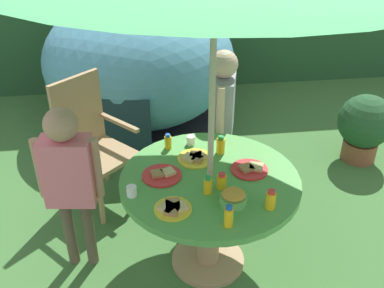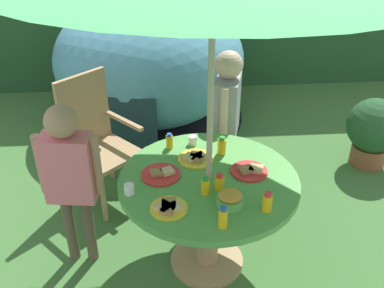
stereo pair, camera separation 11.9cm
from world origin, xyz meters
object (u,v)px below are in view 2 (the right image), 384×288
Objects in this scene: potted_plant at (374,130)px; juice_bottle_mid_right at (205,186)px; garden_table at (208,199)px; juice_bottle_back_edge at (219,182)px; snack_bowl at (230,199)px; plate_far_left at (196,158)px; juice_bottle_center_back at (222,146)px; wooden_chair at (95,135)px; child_in_grey_shirt at (227,107)px; juice_bottle_center_front at (267,202)px; plate_front_edge at (250,170)px; juice_bottle_far_right at (223,218)px; dome_tent at (150,59)px; child_in_pink_shirt at (69,168)px; juice_bottle_near_left at (170,141)px; cup_far at (193,140)px; cup_near at (129,189)px; plate_mid_left at (161,174)px; plate_near_right at (169,207)px.

juice_bottle_mid_right is at bearing -142.55° from potted_plant.
juice_bottle_back_edge reaches higher than garden_table.
plate_far_left is (-0.15, 0.47, -0.03)m from snack_bowl.
juice_bottle_mid_right is at bearing -109.86° from juice_bottle_center_back.
child_in_grey_shirt is at bearing -44.78° from wooden_chair.
plate_front_edge is at bearing 93.48° from juice_bottle_center_front.
potted_plant is 4.88× the size of juice_bottle_far_right.
dome_tent reaches higher than child_in_grey_shirt.
juice_bottle_mid_right reaches higher than plate_front_edge.
child_in_pink_shirt is 0.80m from plate_far_left.
dome_tent reaches higher than juice_bottle_mid_right.
garden_table is 0.48m from juice_bottle_center_front.
wooden_chair is 1.55m from juice_bottle_far_right.
cup_far is (0.16, 0.03, -0.02)m from juice_bottle_near_left.
juice_bottle_near_left is at bearing 109.94° from juice_bottle_mid_right.
dome_tent reaches higher than cup_near.
plate_far_left is at bearing -9.94° from child_in_grey_shirt.
wooden_chair is 8.59× the size of juice_bottle_center_front.
juice_bottle_near_left is at bearing -72.50° from dome_tent.
juice_bottle_near_left is 0.87× the size of juice_bottle_center_back.
dome_tent is at bearing 92.31° from plate_mid_left.
potted_plant is 3.04× the size of plate_near_right.
garden_table is 0.88m from child_in_pink_shirt.
plate_near_right is 0.53m from plate_far_left.
juice_bottle_far_right is at bearing -77.96° from juice_bottle_mid_right.
plate_front_edge is 0.55m from plate_mid_left.
snack_bowl is at bearing -66.49° from dome_tent.
plate_near_right reaches higher than garden_table.
juice_bottle_back_edge is (0.28, -0.49, -0.00)m from juice_bottle_near_left.
garden_table is 0.26m from juice_bottle_mid_right.
juice_bottle_back_edge reaches higher than plate_front_edge.
child_in_grey_shirt reaches higher than plate_near_right.
snack_bowl is (0.94, -0.37, -0.01)m from child_in_pink_shirt.
plate_far_left is at bearing 38.69° from cup_near.
child_in_grey_shirt is 9.91× the size of juice_bottle_center_back.
child_in_grey_shirt is 10.22× the size of juice_bottle_center_front.
cup_near is at bearing 147.29° from juice_bottle_far_right.
plate_front_edge is at bearing -47.55° from cup_far.
plate_front_edge is at bearing 12.60° from cup_near.
child_in_pink_shirt reaches higher than plate_mid_left.
child_in_pink_shirt is at bearing -172.42° from plate_far_left.
snack_bowl is 0.49m from plate_mid_left.
child_in_grey_shirt reaches higher than garden_table.
dome_tent is at bearing 106.44° from plate_front_edge.
dome_tent is at bearing 94.69° from juice_bottle_near_left.
juice_bottle_center_front is at bearing -28.97° from juice_bottle_mid_right.
cup_far is (0.19, 0.68, 0.02)m from plate_near_right.
child_in_pink_shirt reaches higher than juice_bottle_far_right.
plate_far_left is 0.20m from cup_far.
snack_bowl is at bearing -70.74° from garden_table.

